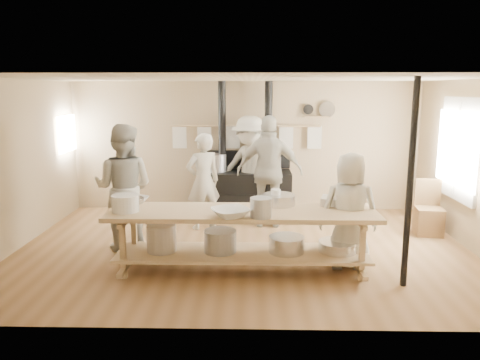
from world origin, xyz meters
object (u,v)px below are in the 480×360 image
at_px(cook_left, 124,188).
at_px(roasting_pan, 339,201).
at_px(cook_by_window, 250,167).
at_px(prep_table, 242,234).
at_px(cook_center, 349,211).
at_px(cook_right, 270,172).
at_px(cook_far_left, 203,181).
at_px(stove, 245,188).
at_px(chair, 428,218).

relative_size(cook_left, roasting_pan, 3.89).
bearing_deg(cook_by_window, cook_left, -107.85).
height_order(prep_table, cook_center, cook_center).
bearing_deg(cook_left, cook_by_window, -128.44).
height_order(cook_left, cook_right, cook_right).
bearing_deg(cook_right, prep_table, 83.58).
height_order(prep_table, roasting_pan, roasting_pan).
bearing_deg(cook_center, cook_far_left, -36.43).
bearing_deg(cook_far_left, cook_by_window, -160.26).
distance_m(cook_center, roasting_pan, 0.23).
bearing_deg(stove, cook_far_left, -124.53).
height_order(cook_far_left, cook_right, cook_right).
bearing_deg(roasting_pan, cook_by_window, 116.63).
relative_size(cook_center, cook_by_window, 0.83).
bearing_deg(cook_left, cook_far_left, -129.49).
xyz_separation_m(cook_right, cook_by_window, (-0.35, 0.71, -0.02)).
relative_size(stove, prep_table, 0.72).
bearing_deg(roasting_pan, cook_far_left, 141.65).
distance_m(cook_far_left, cook_left, 1.56).
relative_size(stove, roasting_pan, 5.22).
bearing_deg(stove, roasting_pan, -63.14).
xyz_separation_m(stove, chair, (3.16, -1.30, -0.25)).
xyz_separation_m(stove, cook_center, (1.47, -2.86, 0.29)).
relative_size(cook_far_left, chair, 1.83).
xyz_separation_m(cook_by_window, chair, (3.06, -1.13, -0.70)).
xyz_separation_m(prep_table, cook_center, (1.47, 0.15, 0.29)).
height_order(stove, cook_by_window, stove).
bearing_deg(cook_right, cook_left, 34.45).
height_order(stove, prep_table, stove).
distance_m(stove, chair, 3.42).
distance_m(prep_table, cook_left, 2.07).
xyz_separation_m(stove, cook_far_left, (-0.72, -1.04, 0.33)).
distance_m(stove, cook_far_left, 1.31).
xyz_separation_m(stove, cook_right, (0.45, -0.88, 0.48)).
bearing_deg(chair, cook_by_window, 166.83).
bearing_deg(cook_far_left, chair, 148.89).
bearing_deg(stove, prep_table, -90.04).
relative_size(cook_right, chair, 2.15).
bearing_deg(chair, cook_far_left, -176.66).
bearing_deg(cook_right, cook_center, 122.72).
distance_m(cook_by_window, roasting_pan, 2.82).
bearing_deg(cook_center, cook_left, -9.09).
xyz_separation_m(prep_table, cook_far_left, (-0.72, 1.97, 0.33)).
bearing_deg(chair, stove, 164.76).
bearing_deg(cook_right, stove, -57.28).
xyz_separation_m(stove, roasting_pan, (1.36, -2.69, 0.38)).
bearing_deg(stove, cook_right, -62.85).
height_order(cook_center, chair, cook_center).
distance_m(stove, prep_table, 3.02).
bearing_deg(cook_right, cook_far_left, 13.46).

